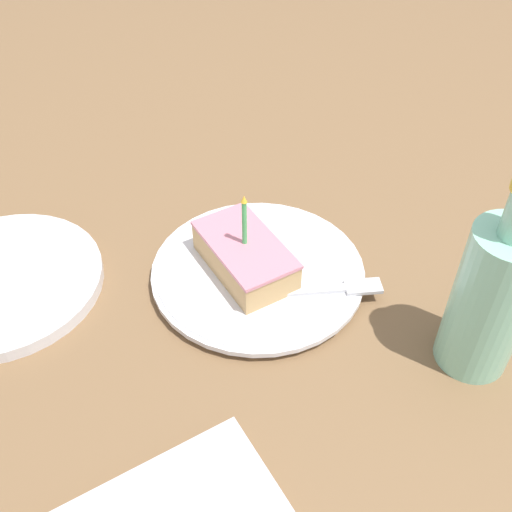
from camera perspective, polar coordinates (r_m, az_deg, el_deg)
The scene contains 6 objects.
ground_plane at distance 0.78m, azimuth 0.76°, elevation -3.78°, with size 2.40×2.40×0.04m.
plate at distance 0.77m, azimuth 0.00°, elevation -1.62°, with size 0.27×0.27×0.02m.
cake_slice at distance 0.75m, azimuth -1.06°, elevation 0.05°, with size 0.08×0.14×0.12m.
fork at distance 0.74m, azimuth 6.45°, elevation -3.18°, with size 0.16×0.09×0.00m.
bottle at distance 0.66m, azimuth 21.58°, elevation -3.56°, with size 0.08×0.08×0.25m.
side_plate at distance 0.83m, azimuth -23.01°, elevation -2.29°, with size 0.25×0.25×0.02m.
Camera 1 is at (0.28, 0.45, 0.55)m, focal length 42.00 mm.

